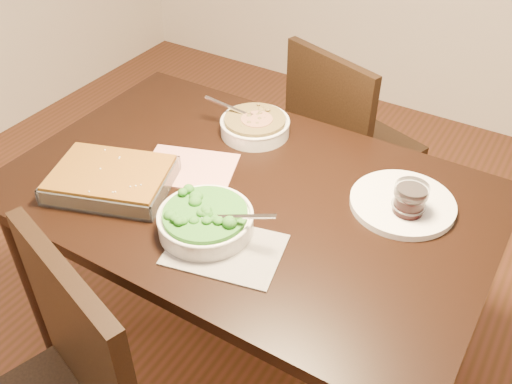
{
  "coord_description": "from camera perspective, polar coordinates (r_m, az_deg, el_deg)",
  "views": [
    {
      "loc": [
        0.7,
        -1.09,
        1.78
      ],
      "look_at": [
        0.06,
        -0.05,
        0.8
      ],
      "focal_mm": 40.0,
      "sensor_mm": 36.0,
      "label": 1
    }
  ],
  "objects": [
    {
      "name": "ground",
      "position": [
        2.2,
        -0.75,
        -15.23
      ],
      "size": [
        4.0,
        4.0,
        0.0
      ],
      "primitive_type": "plane",
      "color": "#452713",
      "rests_on": "ground"
    },
    {
      "name": "magazine_b",
      "position": [
        1.47,
        -3.1,
        -5.77
      ],
      "size": [
        0.33,
        0.27,
        0.01
      ],
      "primitive_type": "cube",
      "rotation": [
        0.0,
        0.0,
        0.22
      ],
      "color": "#26272D",
      "rests_on": "table"
    },
    {
      "name": "table",
      "position": [
        1.72,
        -0.93,
        -2.25
      ],
      "size": [
        1.4,
        0.9,
        0.75
      ],
      "color": "black",
      "rests_on": "ground"
    },
    {
      "name": "chair_far",
      "position": [
        2.34,
        8.75,
        5.13
      ],
      "size": [
        0.54,
        0.54,
        0.91
      ],
      "rotation": [
        0.0,
        0.0,
        2.81
      ],
      "color": "black",
      "rests_on": "ground"
    },
    {
      "name": "wine_tumbler",
      "position": [
        1.59,
        15.12,
        -0.82
      ],
      "size": [
        0.09,
        0.09,
        0.1
      ],
      "color": "black",
      "rests_on": "coaster"
    },
    {
      "name": "baking_dish",
      "position": [
        1.7,
        -14.27,
        1.24
      ],
      "size": [
        0.4,
        0.35,
        0.06
      ],
      "rotation": [
        0.0,
        0.0,
        0.34
      ],
      "color": "silver",
      "rests_on": "table"
    },
    {
      "name": "broccoli_bowl",
      "position": [
        1.51,
        -5.06,
        -2.84
      ],
      "size": [
        0.29,
        0.26,
        0.1
      ],
      "color": "white",
      "rests_on": "table"
    },
    {
      "name": "magazine_a",
      "position": [
        1.75,
        -6.67,
        2.38
      ],
      "size": [
        0.33,
        0.28,
        0.01
      ],
      "primitive_type": "cube",
      "rotation": [
        0.0,
        0.0,
        0.34
      ],
      "color": "#C73839",
      "rests_on": "table"
    },
    {
      "name": "stew_bowl",
      "position": [
        1.89,
        -0.11,
        6.71
      ],
      "size": [
        0.25,
        0.23,
        0.09
      ],
      "color": "white",
      "rests_on": "table"
    },
    {
      "name": "coaster",
      "position": [
        1.62,
        14.8,
        -2.32
      ],
      "size": [
        0.11,
        0.11,
        0.0
      ],
      "primitive_type": "cube",
      "color": "white",
      "rests_on": "table"
    },
    {
      "name": "dinner_plate",
      "position": [
        1.65,
        14.43,
        -1.1
      ],
      "size": [
        0.29,
        0.29,
        0.02
      ],
      "primitive_type": "cylinder",
      "color": "white",
      "rests_on": "table"
    }
  ]
}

